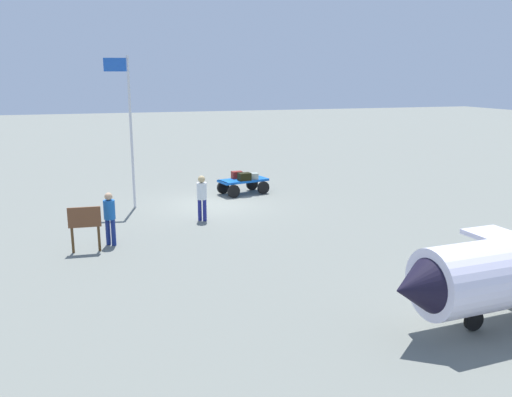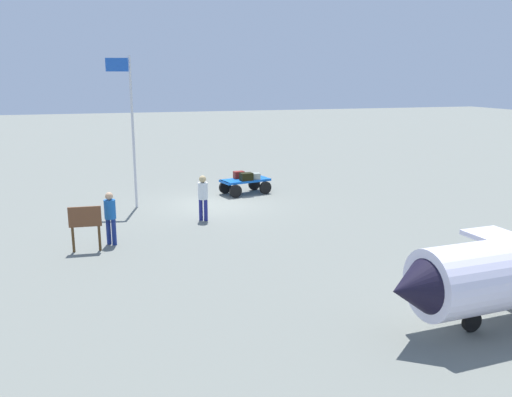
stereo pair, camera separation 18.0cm
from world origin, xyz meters
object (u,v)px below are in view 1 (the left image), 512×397
(suitcase_olive, at_px, (244,177))
(flagpole, at_px, (128,122))
(worker_lead, at_px, (202,194))
(worker_trailing, at_px, (110,214))
(suitcase_maroon, at_px, (251,176))
(suitcase_dark, at_px, (237,175))
(signboard, at_px, (85,222))
(luggage_cart, at_px, (243,183))

(suitcase_olive, bearing_deg, flagpole, 10.05)
(suitcase_olive, distance_m, worker_lead, 4.53)
(worker_trailing, distance_m, flagpole, 5.46)
(suitcase_maroon, relative_size, worker_lead, 0.39)
(suitcase_dark, height_order, worker_lead, worker_lead)
(signboard, bearing_deg, flagpole, -108.90)
(flagpole, bearing_deg, suitcase_olive, -169.95)
(suitcase_maroon, bearing_deg, flagpole, 11.18)
(flagpole, bearing_deg, worker_trailing, 77.53)
(worker_lead, bearing_deg, suitcase_dark, -120.36)
(luggage_cart, bearing_deg, worker_lead, 55.83)
(luggage_cart, bearing_deg, signboard, 43.56)
(suitcase_dark, bearing_deg, worker_trailing, 47.03)
(luggage_cart, bearing_deg, worker_trailing, 44.70)
(flagpole, height_order, signboard, flagpole)
(luggage_cart, height_order, flagpole, flagpole)
(signboard, bearing_deg, luggage_cart, -136.44)
(luggage_cart, relative_size, worker_trailing, 1.39)
(suitcase_olive, relative_size, flagpole, 0.10)
(suitcase_olive, bearing_deg, worker_lead, 53.83)
(suitcase_dark, relative_size, suitcase_maroon, 0.73)
(luggage_cart, bearing_deg, suitcase_maroon, 160.50)
(luggage_cart, height_order, worker_trailing, worker_trailing)
(worker_lead, distance_m, signboard, 4.75)
(worker_trailing, height_order, signboard, worker_trailing)
(suitcase_olive, xyz_separation_m, suitcase_dark, (0.19, -0.58, -0.01))
(suitcase_maroon, relative_size, signboard, 0.47)
(suitcase_dark, distance_m, flagpole, 5.61)
(luggage_cart, relative_size, flagpole, 0.39)
(suitcase_dark, distance_m, suitcase_maroon, 0.68)
(suitcase_dark, height_order, signboard, signboard)
(worker_lead, bearing_deg, signboard, 31.23)
(worker_lead, xyz_separation_m, flagpole, (2.26, -2.78, 2.44))
(suitcase_maroon, bearing_deg, worker_lead, 51.70)
(luggage_cart, height_order, suitcase_olive, suitcase_olive)
(suitcase_dark, bearing_deg, luggage_cart, 124.21)
(luggage_cart, relative_size, suitcase_dark, 4.84)
(signboard, bearing_deg, worker_lead, -148.77)
(worker_lead, bearing_deg, suitcase_olive, -126.17)
(suitcase_maroon, bearing_deg, worker_trailing, 42.53)
(luggage_cart, bearing_deg, flagpole, 13.27)
(luggage_cart, bearing_deg, suitcase_dark, -55.79)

